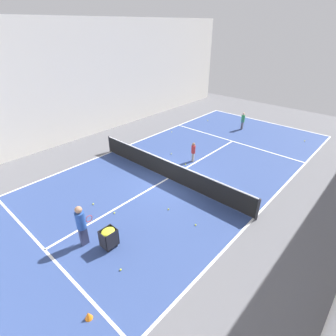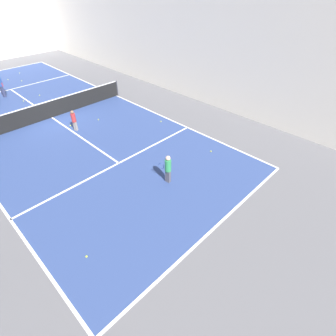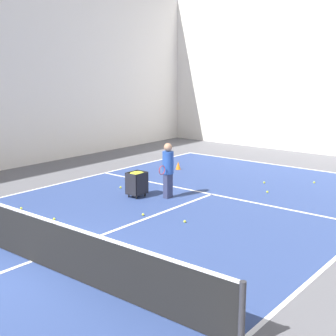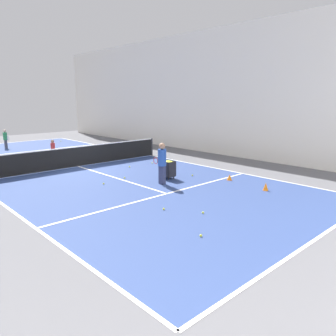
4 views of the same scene
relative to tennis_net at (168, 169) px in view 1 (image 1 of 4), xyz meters
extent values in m
plane|color=#5B5B60|center=(0.00, 0.00, -0.56)|extent=(35.94, 35.94, 0.00)
cube|color=navy|center=(0.00, 0.00, -0.56)|extent=(9.90, 24.89, 0.00)
cube|color=white|center=(0.00, -12.44, -0.55)|extent=(9.90, 0.10, 0.00)
cube|color=white|center=(-4.95, 0.00, -0.55)|extent=(0.10, 24.89, 0.00)
cube|color=white|center=(4.95, 0.00, -0.55)|extent=(0.10, 24.89, 0.00)
cube|color=white|center=(0.00, -6.84, -0.55)|extent=(9.90, 0.10, 0.00)
cube|color=white|center=(0.00, 6.84, -0.55)|extent=(9.90, 0.10, 0.00)
cube|color=white|center=(0.00, 0.00, -0.55)|extent=(0.10, 13.69, 0.00)
cube|color=silver|center=(8.55, 0.00, 3.32)|extent=(0.15, 32.24, 7.75)
cylinder|color=#2D2D33|center=(-5.05, 0.00, -0.02)|extent=(0.10, 0.10, 1.08)
cylinder|color=#2D2D33|center=(5.05, 0.00, -0.02)|extent=(0.10, 0.10, 1.08)
cube|color=black|center=(0.00, 0.00, -0.03)|extent=(10.00, 0.03, 1.01)
cube|color=white|center=(0.00, 0.00, 0.50)|extent=(10.00, 0.04, 0.05)
cube|color=#4C4C56|center=(0.69, -9.46, -0.26)|extent=(0.16, 0.23, 0.60)
cylinder|color=#2D8C4C|center=(0.69, -9.46, 0.31)|extent=(0.30, 0.30, 0.54)
sphere|color=beige|center=(0.69, -9.46, 0.68)|extent=(0.20, 0.20, 0.20)
torus|color=#2D478C|center=(0.59, -9.16, 0.18)|extent=(0.06, 0.28, 0.28)
cube|color=#2D3351|center=(-0.84, 5.65, -0.17)|extent=(0.17, 0.28, 0.78)
cylinder|color=#234799|center=(-0.84, 5.65, 0.57)|extent=(0.35, 0.35, 0.70)
sphere|color=#A87A5B|center=(-0.84, 5.65, 1.05)|extent=(0.26, 0.26, 0.26)
torus|color=#B22D2D|center=(-0.79, 5.29, 0.40)|extent=(0.02, 0.28, 0.28)
cube|color=gray|center=(0.24, -2.52, -0.29)|extent=(0.18, 0.22, 0.55)
cylinder|color=#B22D2D|center=(0.24, -2.52, 0.23)|extent=(0.32, 0.32, 0.48)
sphere|color=#846047|center=(0.24, -2.52, 0.56)|extent=(0.18, 0.18, 0.18)
cube|color=black|center=(-1.67, 5.11, -0.44)|extent=(0.47, 0.58, 0.02)
cube|color=black|center=(-1.67, 4.84, -0.10)|extent=(0.47, 0.02, 0.68)
cube|color=black|center=(-1.67, 5.39, -0.10)|extent=(0.47, 0.02, 0.68)
cube|color=black|center=(-1.90, 5.11, -0.10)|extent=(0.02, 0.58, 0.68)
cube|color=black|center=(-1.45, 5.11, -0.10)|extent=(0.02, 0.58, 0.68)
ellipsoid|color=yellow|center=(-1.67, 5.11, 0.18)|extent=(0.43, 0.54, 0.16)
cylinder|color=black|center=(-1.84, 4.91, -0.50)|extent=(0.05, 0.05, 0.12)
cylinder|color=black|center=(-1.51, 4.91, -0.50)|extent=(0.05, 0.05, 0.12)
cylinder|color=black|center=(-1.84, 5.31, -0.50)|extent=(0.05, 0.05, 0.12)
cylinder|color=black|center=(-1.51, 5.31, -0.50)|extent=(0.05, 0.05, 0.12)
cone|color=orange|center=(-3.44, 7.19, -0.43)|extent=(0.22, 0.22, 0.25)
sphere|color=yellow|center=(3.86, -9.38, -0.52)|extent=(0.07, 0.07, 0.07)
sphere|color=yellow|center=(-3.39, -0.75, -0.52)|extent=(0.07, 0.07, 0.07)
sphere|color=yellow|center=(-3.36, 2.02, -0.52)|extent=(0.07, 0.07, 0.07)
sphere|color=yellow|center=(-0.23, 3.79, -0.52)|extent=(0.07, 0.07, 0.07)
sphere|color=yellow|center=(4.34, -5.25, -0.52)|extent=(0.07, 0.07, 0.07)
sphere|color=yellow|center=(-2.82, 5.54, -0.52)|extent=(0.07, 0.07, 0.07)
sphere|color=yellow|center=(1.84, -2.35, -0.52)|extent=(0.07, 0.07, 0.07)
sphere|color=yellow|center=(0.25, -1.83, -0.52)|extent=(0.07, 0.07, 0.07)
sphere|color=yellow|center=(-1.83, 2.01, -0.52)|extent=(0.07, 0.07, 0.07)
sphere|color=yellow|center=(-3.82, -10.24, -0.52)|extent=(0.07, 0.07, 0.07)
sphere|color=yellow|center=(1.02, 4.04, -0.52)|extent=(0.07, 0.07, 0.07)
camera|label=1|loc=(-8.08, 8.98, 6.79)|focal=28.00mm
camera|label=2|loc=(-5.51, -15.57, 6.79)|focal=28.00mm
camera|label=3|loc=(8.03, -5.38, 3.46)|focal=50.00mm
camera|label=4|loc=(8.08, 15.57, 2.99)|focal=35.00mm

